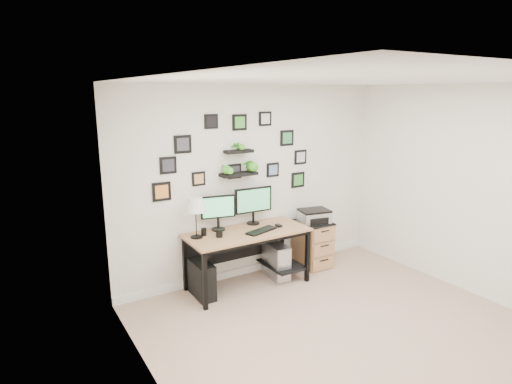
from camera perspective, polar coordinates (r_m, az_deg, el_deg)
room at (r=6.20m, az=-0.10°, el=-10.03°), size 4.00×4.00×4.00m
desk at (r=5.60m, az=-1.00°, el=-6.31°), size 1.60×0.70×0.75m
monitor_left at (r=5.50m, az=-5.07°, el=-2.43°), size 0.45×0.21×0.46m
monitor_right at (r=5.74m, az=-0.35°, el=-1.41°), size 0.55×0.18×0.51m
keyboard at (r=5.51m, az=0.75°, el=-5.17°), size 0.48×0.27×0.02m
mouse at (r=5.71m, az=3.03°, el=-4.49°), size 0.07×0.10×0.03m
table_lamp at (r=5.22m, az=-8.07°, el=-1.84°), size 0.25×0.25×0.50m
mug at (r=5.31m, az=-4.92°, el=-5.49°), size 0.09×0.09×0.10m
pen_cup at (r=5.39m, az=-6.98°, el=-5.30°), size 0.07×0.07×0.09m
pc_tower_black at (r=5.45m, az=-7.22°, el=-11.52°), size 0.20×0.45×0.45m
pc_tower_grey at (r=5.95m, az=2.72°, el=-9.11°), size 0.26×0.50×0.48m
file_cabinet at (r=6.35m, az=7.57°, el=-6.84°), size 0.43×0.53×0.67m
printer at (r=6.19m, az=7.78°, el=-3.19°), size 0.47×0.40×0.19m
wall_decor at (r=5.59m, az=-2.30°, el=4.49°), size 2.31×0.18×1.10m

